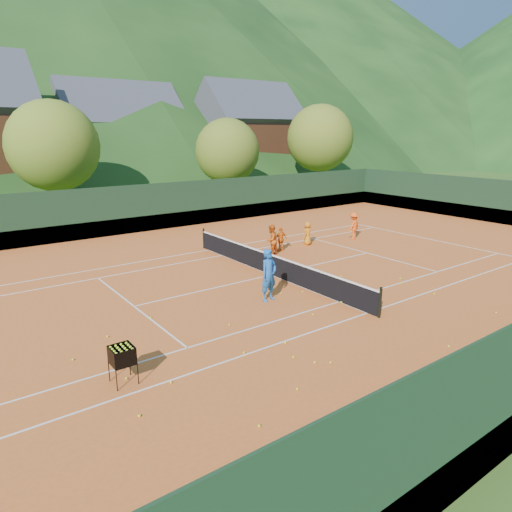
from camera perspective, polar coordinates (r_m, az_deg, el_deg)
ground at (r=20.36m, az=1.95°, el=-2.43°), size 400.00×400.00×0.00m
clay_court at (r=20.36m, az=1.95°, el=-2.40°), size 40.00×24.00×0.02m
mountain_far_right at (r=198.52m, az=-5.03°, el=27.28°), size 260.00×260.00×95.00m
coach at (r=17.05m, az=1.62°, el=-2.39°), size 0.79×0.58×2.00m
student_a at (r=23.38m, az=1.91°, el=2.00°), size 0.94×0.85×1.60m
student_b at (r=24.25m, az=3.12°, el=2.11°), size 0.77×0.35×1.30m
student_c at (r=25.72m, az=6.48°, el=2.83°), size 0.77×0.65×1.33m
student_d at (r=27.53m, az=12.09°, el=3.71°), size 1.15×0.83×1.61m
tennis_ball_0 at (r=18.23m, az=5.85°, el=-4.47°), size 0.07×0.07×0.07m
tennis_ball_1 at (r=16.10m, az=7.13°, el=-7.26°), size 0.07×0.07×0.07m
tennis_ball_2 at (r=20.70m, az=17.60°, el=-2.70°), size 0.07×0.07×0.07m
tennis_ball_3 at (r=12.19m, az=-10.58°, el=-15.26°), size 0.07×0.07×0.07m
tennis_ball_4 at (r=19.09m, az=2.35°, el=-3.49°), size 0.07×0.07×0.07m
tennis_ball_5 at (r=13.22m, az=4.71°, el=-12.47°), size 0.07×0.07×0.07m
tennis_ball_6 at (r=16.12m, az=-13.03°, el=-7.52°), size 0.07×0.07×0.07m
tennis_ball_7 at (r=14.91m, az=22.94°, el=-10.35°), size 0.07×0.07×0.07m
tennis_ball_8 at (r=12.61m, az=-15.89°, el=-14.51°), size 0.07×0.07×0.07m
tennis_ball_9 at (r=14.00m, az=3.68°, el=-10.78°), size 0.07×0.07×0.07m
tennis_ball_10 at (r=13.01m, az=7.35°, el=-13.03°), size 0.07×0.07×0.07m
tennis_ball_11 at (r=20.12m, az=17.64°, el=-3.22°), size 0.07×0.07×0.07m
tennis_ball_12 at (r=19.23m, az=21.38°, el=-4.43°), size 0.07×0.07×0.07m
tennis_ball_13 at (r=8.96m, az=-8.17°, el=-28.24°), size 0.07×0.07×0.07m
tennis_ball_14 at (r=14.01m, az=-21.93°, el=-11.91°), size 0.07×0.07×0.07m
tennis_ball_15 at (r=13.06m, az=9.30°, el=-13.00°), size 0.07×0.07×0.07m
tennis_ball_16 at (r=18.22m, az=27.79°, el=-6.27°), size 0.07×0.07×0.07m
tennis_ball_18 at (r=15.21m, az=-3.34°, el=-8.56°), size 0.07×0.07×0.07m
tennis_ball_19 at (r=13.42m, az=-1.51°, el=-11.97°), size 0.07×0.07×0.07m
tennis_ball_20 at (r=10.52m, az=0.40°, el=-20.47°), size 0.07×0.07×0.07m
tennis_ball_21 at (r=18.01m, az=3.16°, el=-4.67°), size 0.07×0.07×0.07m
tennis_ball_22 at (r=17.37m, az=10.61°, el=-5.69°), size 0.07×0.07×0.07m
tennis_ball_23 at (r=20.42m, az=10.57°, el=-2.48°), size 0.07×0.07×0.07m
tennis_ball_24 at (r=15.10m, az=-18.07°, el=-9.52°), size 0.07×0.07×0.07m
tennis_ball_25 at (r=11.78m, az=5.20°, el=-16.22°), size 0.07×0.07×0.07m
tennis_ball_26 at (r=11.12m, az=-14.38°, el=-18.79°), size 0.07×0.07×0.07m
court_lines at (r=20.35m, az=1.95°, el=-2.36°), size 23.83×11.03×0.00m
tennis_net at (r=20.21m, az=1.96°, el=-1.02°), size 0.10×12.07×1.10m
perimeter_fence at (r=20.01m, az=1.98°, el=1.03°), size 40.40×24.24×3.00m
ball_hopper at (r=12.16m, az=-16.40°, el=-11.91°), size 0.57×0.57×1.00m
chalet_mid at (r=52.43m, az=-16.61°, el=13.39°), size 12.65×8.82×11.45m
chalet_right at (r=55.42m, az=-0.99°, el=14.35°), size 11.50×8.82×11.91m
tree_b at (r=36.13m, az=-24.02°, el=12.44°), size 6.40×6.40×8.40m
tree_c at (r=40.72m, az=-3.59°, el=12.96°), size 5.60×5.60×7.35m
tree_d at (r=48.97m, az=8.00°, el=14.38°), size 6.80×6.80×8.93m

